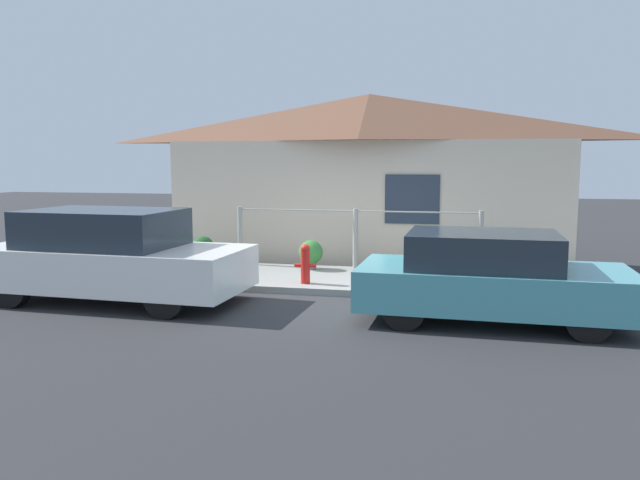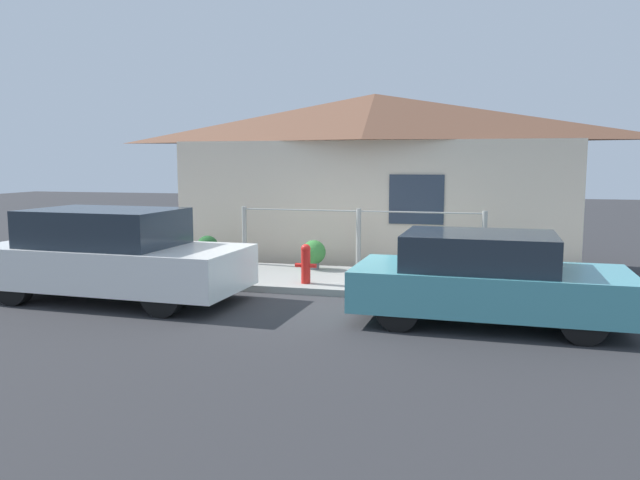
% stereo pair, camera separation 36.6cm
% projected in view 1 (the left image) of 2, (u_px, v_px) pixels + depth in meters
% --- Properties ---
extents(ground_plane, '(60.00, 60.00, 0.00)m').
position_uv_depth(ground_plane, '(334.00, 297.00, 10.31)').
color(ground_plane, '#2D2D30').
extents(sidewalk, '(24.00, 2.31, 0.12)m').
position_uv_depth(sidewalk, '(346.00, 280.00, 11.42)').
color(sidewalk, gray).
rests_on(sidewalk, ground_plane).
extents(house, '(8.85, 2.23, 3.69)m').
position_uv_depth(house, '(368.00, 128.00, 13.61)').
color(house, beige).
rests_on(house, ground_plane).
extents(fence, '(4.90, 0.10, 1.19)m').
position_uv_depth(fence, '(355.00, 235.00, 12.31)').
color(fence, '#999993').
rests_on(fence, sidewalk).
extents(car_left, '(4.28, 1.94, 1.47)m').
position_uv_depth(car_left, '(111.00, 256.00, 9.88)').
color(car_left, white).
rests_on(car_left, ground_plane).
extents(car_right, '(3.71, 1.80, 1.25)m').
position_uv_depth(car_right, '(490.00, 277.00, 8.64)').
color(car_right, teal).
rests_on(car_right, ground_plane).
extents(fire_hydrant, '(0.38, 0.17, 0.69)m').
position_uv_depth(fire_hydrant, '(305.00, 263.00, 10.78)').
color(fire_hydrant, red).
rests_on(fire_hydrant, sidewalk).
extents(potted_plant_near_hydrant, '(0.47, 0.47, 0.58)m').
position_uv_depth(potted_plant_near_hydrant, '(311.00, 253.00, 12.21)').
color(potted_plant_near_hydrant, slate).
rests_on(potted_plant_near_hydrant, sidewalk).
extents(potted_plant_by_fence, '(0.44, 0.44, 0.59)m').
position_uv_depth(potted_plant_by_fence, '(203.00, 249.00, 12.75)').
color(potted_plant_by_fence, '#9E5638').
rests_on(potted_plant_by_fence, sidewalk).
extents(potted_plant_corner, '(0.43, 0.43, 0.53)m').
position_uv_depth(potted_plant_corner, '(449.00, 264.00, 11.12)').
color(potted_plant_corner, slate).
rests_on(potted_plant_corner, sidewalk).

